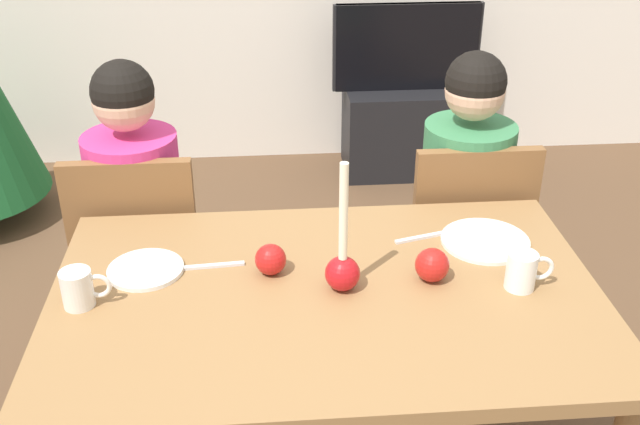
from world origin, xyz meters
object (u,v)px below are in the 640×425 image
object	(u,v)px
apple_near_candle	(271,259)
chair_left	(142,256)
plate_right	(485,241)
tv	(407,47)
person_right_child	(461,223)
chair_right	(462,242)
plate_left	(146,270)
apple_by_left_plate	(432,265)
dining_table	(326,318)
candle_centerpiece	(343,265)
mug_left	(79,288)
tv_stand	(402,130)
person_left_child	(141,236)
mug_right	(523,271)

from	to	relation	value
apple_near_candle	chair_left	bearing A→B (deg)	129.95
plate_right	tv	bearing A→B (deg)	85.45
person_right_child	tv	bearing A→B (deg)	86.27
chair_right	plate_left	world-z (taller)	chair_right
chair_left	plate_left	distance (m)	0.54
apple_near_candle	apple_by_left_plate	bearing A→B (deg)	-9.06
plate_right	person_right_child	bearing A→B (deg)	82.33
dining_table	candle_centerpiece	size ratio (longest dim) A/B	3.98
apple_by_left_plate	mug_left	bearing A→B (deg)	-177.34
tv_stand	candle_centerpiece	distance (m)	2.44
dining_table	tv	bearing A→B (deg)	74.59
chair_left	apple_by_left_plate	size ratio (longest dim) A/B	10.13
chair_right	apple_by_left_plate	size ratio (longest dim) A/B	10.13
person_left_child	candle_centerpiece	xyz separation A→B (m)	(0.61, -0.63, 0.25)
person_left_child	plate_right	size ratio (longest dim) A/B	4.72
candle_centerpiece	mug_right	bearing A→B (deg)	-4.05
chair_right	person_left_child	bearing A→B (deg)	178.30
chair_left	plate_right	distance (m)	1.13
mug_right	dining_table	bearing A→B (deg)	177.50
apple_near_candle	plate_left	bearing A→B (deg)	174.19
apple_by_left_plate	plate_left	bearing A→B (deg)	172.38
candle_centerpiece	apple_near_candle	size ratio (longest dim) A/B	4.25
chair_left	chair_right	bearing A→B (deg)	0.00
chair_left	plate_left	world-z (taller)	chair_left
tv_stand	mug_right	world-z (taller)	mug_right
chair_right	tv	xyz separation A→B (m)	(0.11, 1.69, 0.20)
person_right_child	chair_left	bearing A→B (deg)	-178.30
person_left_child	plate_left	xyz separation A→B (m)	(0.10, -0.51, 0.19)
plate_left	mug_right	bearing A→B (deg)	-9.03
plate_right	apple_near_candle	distance (m)	0.62
chair_right	apple_near_candle	xyz separation A→B (m)	(-0.66, -0.51, 0.28)
dining_table	person_left_child	distance (m)	0.86
tv_stand	tv	size ratio (longest dim) A/B	0.81
candle_centerpiece	plate_right	size ratio (longest dim) A/B	1.42
person_left_child	apple_near_candle	world-z (taller)	person_left_child
person_left_child	apple_by_left_plate	bearing A→B (deg)	-35.88
mug_left	dining_table	bearing A→B (deg)	0.84
dining_table	plate_right	bearing A→B (deg)	23.65
dining_table	candle_centerpiece	world-z (taller)	candle_centerpiece
mug_right	apple_near_candle	bearing A→B (deg)	169.31
dining_table	tv	size ratio (longest dim) A/B	1.77
plate_right	mug_right	xyz separation A→B (m)	(0.03, -0.23, 0.04)
person_left_child	tv_stand	bearing A→B (deg)	54.16
mug_right	plate_left	bearing A→B (deg)	170.97
tv_stand	apple_near_candle	xyz separation A→B (m)	(-0.77, -2.20, 0.55)
mug_right	apple_by_left_plate	bearing A→B (deg)	166.29
chair_left	tv_stand	xyz separation A→B (m)	(1.20, 1.69, -0.27)
chair_left	mug_left	bearing A→B (deg)	-93.97
chair_right	person_right_child	bearing A→B (deg)	90.00
chair_right	mug_right	size ratio (longest dim) A/B	7.33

